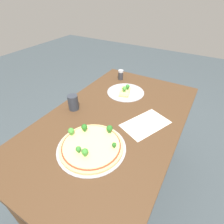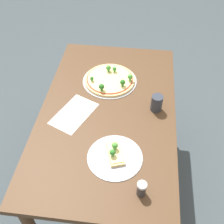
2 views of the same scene
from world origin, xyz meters
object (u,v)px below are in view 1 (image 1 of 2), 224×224
at_px(drinking_cup, 73,102).
at_px(pizza_tray_whole, 91,146).
at_px(pizza_tray_slice, 125,91).
at_px(condiment_shaker, 121,75).
at_px(dining_table, 114,130).

bearing_deg(drinking_cup, pizza_tray_whole, 53.79).
bearing_deg(drinking_cup, pizza_tray_slice, 151.00).
bearing_deg(pizza_tray_whole, pizza_tray_slice, -170.31).
height_order(drinking_cup, condiment_shaker, drinking_cup).
relative_size(dining_table, pizza_tray_whole, 3.77).
xyz_separation_m(dining_table, pizza_tray_whole, (0.26, 0.02, 0.11)).
height_order(pizza_tray_whole, drinking_cup, drinking_cup).
relative_size(pizza_tray_whole, drinking_cup, 3.46).
xyz_separation_m(drinking_cup, condiment_shaker, (-0.55, 0.06, -0.01)).
bearing_deg(pizza_tray_whole, dining_table, -175.59).
relative_size(pizza_tray_whole, condiment_shaker, 4.27).
relative_size(dining_table, condiment_shaker, 16.12).
xyz_separation_m(pizza_tray_whole, pizza_tray_slice, (-0.58, -0.10, -0.00)).
xyz_separation_m(pizza_tray_slice, drinking_cup, (0.36, -0.20, 0.04)).
bearing_deg(condiment_shaker, drinking_cup, -6.17).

